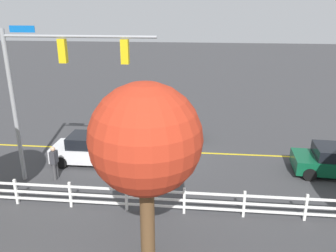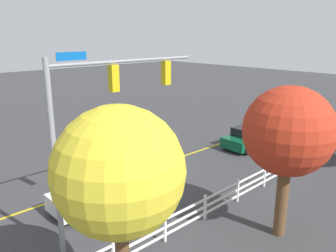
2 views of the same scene
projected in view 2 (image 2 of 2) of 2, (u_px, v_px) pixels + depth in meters
ground_plane at (130, 175)px, 19.30m from camera, size 120.00×120.00×0.00m
lane_center_stripe at (179, 158)px, 21.95m from camera, size 28.00×0.16×0.01m
signal_assembly at (100, 111)px, 12.45m from camera, size 6.65×0.38×7.19m
car_0 at (94, 191)px, 15.61m from camera, size 4.14×1.89×1.56m
car_1 at (111, 155)px, 20.72m from camera, size 4.27×1.93×1.27m
car_2 at (249, 138)px, 23.75m from camera, size 4.06×2.20×1.46m
pedestrian at (95, 213)px, 13.38m from camera, size 0.28×0.41×1.69m
white_rail_fence at (252, 183)px, 16.86m from camera, size 26.10×0.10×1.15m
tree_0 at (288, 132)px, 12.49m from camera, size 3.39×3.39×6.00m
tree_3 at (119, 173)px, 7.99m from camera, size 3.20×3.20×6.23m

